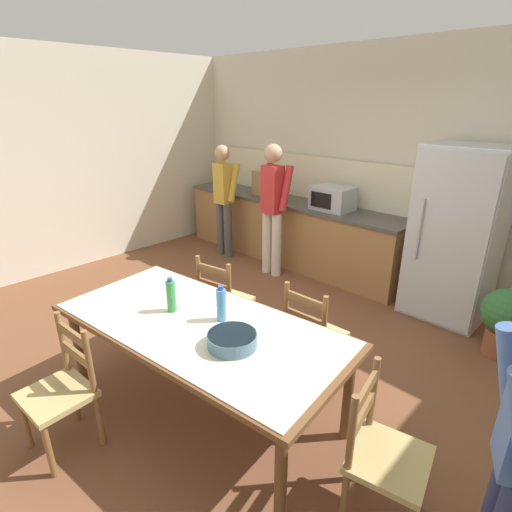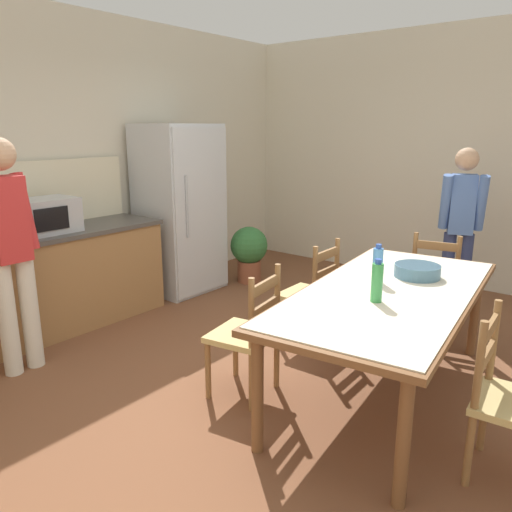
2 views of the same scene
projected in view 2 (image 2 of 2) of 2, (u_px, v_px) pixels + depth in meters
The scene contains 16 objects.
ground_plane at pixel (280, 385), 3.59m from camera, with size 8.32×8.32×0.00m, color brown.
wall_back at pixel (60, 165), 4.83m from camera, with size 6.52×0.12×2.90m, color beige.
wall_right at pixel (449, 159), 5.69m from camera, with size 0.12×5.20×2.90m, color beige.
refrigerator at pixel (180, 209), 5.52m from camera, with size 0.80×0.73×1.84m.
microwave at pixel (45, 216), 4.32m from camera, with size 0.50×0.39×0.30m.
dining_table at pixel (389, 299), 3.30m from camera, with size 2.30×1.26×0.76m.
bottle_near_centre at pixel (377, 282), 3.03m from camera, with size 0.07×0.07×0.27m.
bottle_off_centre at pixel (378, 265), 3.41m from camera, with size 0.07×0.07×0.27m.
serving_bowl at pixel (417, 270), 3.55m from camera, with size 0.32×0.32×0.09m.
chair_side_near_left at pixel (509, 401), 2.55m from camera, with size 0.45×0.43×0.91m.
chair_side_far_left at pixel (248, 334), 3.37m from camera, with size 0.48×0.46×0.91m.
chair_head_end at pixel (435, 282), 4.51m from camera, with size 0.48×0.49×0.91m.
chair_side_far_right at pixel (311, 294), 4.18m from camera, with size 0.43×0.41×0.91m.
person_at_counter at pixel (9, 245), 3.59m from camera, with size 0.44×0.30×1.74m.
person_by_table at pixel (461, 223), 4.81m from camera, with size 0.36×0.46×1.62m.
potted_plant at pixel (249, 250), 5.91m from camera, with size 0.44×0.44×0.67m.
Camera 2 is at (-2.64, -1.89, 1.80)m, focal length 35.00 mm.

